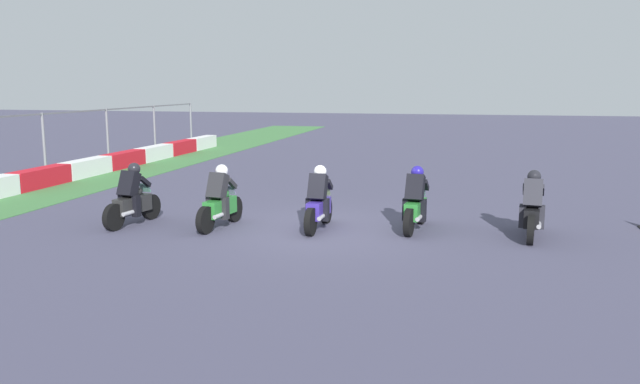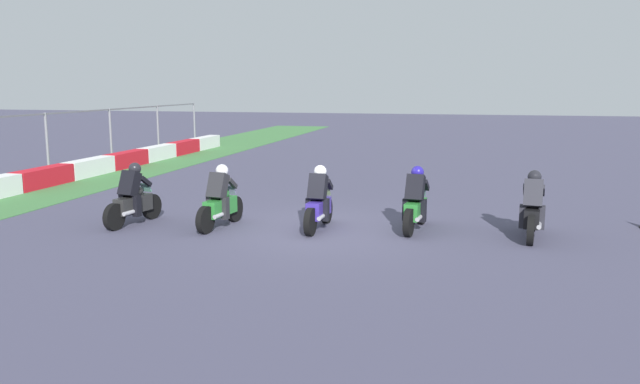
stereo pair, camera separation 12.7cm
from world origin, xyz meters
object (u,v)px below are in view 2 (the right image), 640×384
object	(u,v)px
rider_lane_a	(533,210)
rider_lane_c	(319,203)
rider_lane_d	(220,202)
rider_lane_b	(416,204)
rider_lane_e	(133,199)

from	to	relation	value
rider_lane_a	rider_lane_c	bearing A→B (deg)	99.73
rider_lane_a	rider_lane_d	xyz separation A→B (m)	(-0.67, 7.15, 0.00)
rider_lane_d	rider_lane_b	bearing A→B (deg)	-72.83
rider_lane_c	rider_lane_b	bearing A→B (deg)	-76.66
rider_lane_b	rider_lane_a	bearing A→B (deg)	-86.55
rider_lane_e	rider_lane_a	bearing A→B (deg)	-75.76
rider_lane_b	rider_lane_c	xyz separation A→B (m)	(-0.44, 2.22, 0.00)
rider_lane_c	rider_lane_a	bearing A→B (deg)	-84.41
rider_lane_b	rider_lane_c	world-z (taller)	same
rider_lane_a	rider_lane_e	distance (m)	9.38
rider_lane_e	rider_lane_d	bearing A→B (deg)	-75.86
rider_lane_b	rider_lane_d	size ratio (longest dim) A/B	1.00
rider_lane_a	rider_lane_c	distance (m)	4.83
rider_lane_c	rider_lane_e	world-z (taller)	same
rider_lane_c	rider_lane_e	xyz separation A→B (m)	(-0.58, 4.52, 0.00)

